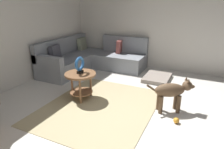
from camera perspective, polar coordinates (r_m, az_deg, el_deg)
name	(u,v)px	position (r m, az deg, el deg)	size (l,w,h in m)	color
ground_plane	(133,122)	(3.40, 6.03, -13.43)	(6.00, 6.00, 0.10)	silver
wall_right	(172,21)	(5.73, 16.90, 14.45)	(0.12, 6.00, 2.70)	silver
area_rug	(100,106)	(3.74, -3.41, -9.08)	(2.30, 1.90, 0.01)	tan
sectional_couch	(91,59)	(5.73, -6.16, 4.40)	(2.20, 2.25, 0.88)	gray
side_table	(81,79)	(3.90, -8.98, -1.34)	(0.60, 0.60, 0.54)	brown
torus_sculpture	(80,65)	(3.80, -9.22, 2.80)	(0.28, 0.08, 0.33)	black
dog_bed_mat	(157,78)	(5.10, 12.78, -0.90)	(0.80, 0.60, 0.09)	gray
dog	(172,91)	(3.58, 16.79, -4.66)	(0.47, 0.76, 0.63)	brown
dog_toy_ball	(176,120)	(3.41, 17.91, -12.41)	(0.09, 0.09, 0.09)	orange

